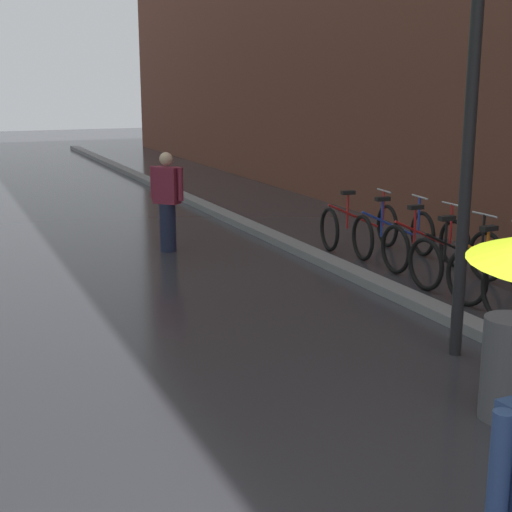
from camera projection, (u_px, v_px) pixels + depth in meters
name	position (u px, v px, depth m)	size (l,w,h in m)	color
kerb_strip	(252.00, 227.00, 13.53)	(0.30, 36.00, 0.12)	slate
parked_bicycle_3	(498.00, 271.00, 9.19)	(1.13, 0.78, 0.96)	black
parked_bicycle_4	(457.00, 258.00, 9.84)	(1.10, 0.74, 0.96)	black
parked_bicycle_5	(426.00, 244.00, 10.66)	(1.08, 0.70, 0.96)	black
parked_bicycle_6	(393.00, 234.00, 11.37)	(1.15, 0.81, 0.96)	black
parked_bicycle_7	(359.00, 226.00, 12.00)	(1.15, 0.81, 0.96)	black
street_lamp_post	(471.00, 104.00, 6.88)	(0.24, 0.24, 4.20)	black
litter_bin	(509.00, 369.00, 5.94)	(0.44, 0.44, 0.85)	#4C4C51
pedestrian_walking_midground	(167.00, 201.00, 11.76)	(0.43, 0.47, 1.58)	#1E233D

